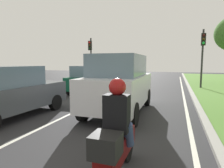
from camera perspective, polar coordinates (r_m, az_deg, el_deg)
name	(u,v)px	position (r m, az deg, el deg)	size (l,w,h in m)	color
ground_plane	(126,92)	(12.71, 4.27, -2.57)	(60.00, 60.00, 0.00)	#2D2D30
lane_line_center	(116,92)	(12.90, 1.26, -2.40)	(0.12, 32.00, 0.01)	silver
lane_line_right_edge	(184,95)	(12.32, 20.73, -3.24)	(0.12, 32.00, 0.01)	silver
curb_right	(192,95)	(12.33, 23.06, -3.06)	(0.24, 48.00, 0.12)	#9E9B93
car_suv_ahead	(120,83)	(7.49, 2.39, 0.16)	(2.02, 4.52, 2.28)	silver
car_sedan_left_lane	(10,92)	(7.77, -28.32, -2.22)	(1.96, 4.36, 1.86)	#474C51
car_hatchback_far	(88,79)	(12.63, -7.21, 1.38)	(1.85, 3.76, 1.78)	#0C472D
motorcycle	(116,150)	(3.27, 1.30, -19.18)	(0.40, 1.90, 1.01)	#590A0A
rider_person	(117,112)	(3.10, 1.60, -8.41)	(0.50, 0.40, 1.16)	black
traffic_light_near_right	(203,49)	(16.08, 25.65, 9.45)	(0.32, 0.50, 4.49)	#2D2D2D
traffic_light_overhead_left	(90,53)	(19.14, -6.50, 9.31)	(0.32, 0.50, 4.41)	#2D2D2D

